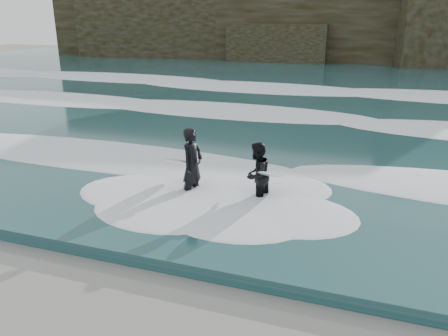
% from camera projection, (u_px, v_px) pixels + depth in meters
% --- Properties ---
extents(sea, '(90.00, 52.00, 0.30)m').
position_uv_depth(sea, '(348.00, 84.00, 31.15)').
color(sea, '#1E4749').
rests_on(sea, ground).
extents(headland, '(70.00, 9.00, 10.00)m').
position_uv_depth(headland, '(365.00, 13.00, 44.72)').
color(headland, black).
rests_on(headland, ground).
extents(foam_near, '(60.00, 3.20, 0.20)m').
position_uv_depth(foam_near, '(302.00, 168.00, 13.22)').
color(foam_near, white).
rests_on(foam_near, sea).
extents(foam_mid, '(60.00, 4.00, 0.24)m').
position_uv_depth(foam_mid, '(328.00, 119.00, 19.46)').
color(foam_mid, white).
rests_on(foam_mid, sea).
extents(foam_far, '(60.00, 4.80, 0.30)m').
position_uv_depth(foam_far, '(344.00, 88.00, 27.48)').
color(foam_far, white).
rests_on(foam_far, sea).
extents(surfer_left, '(1.05, 1.87, 2.01)m').
position_uv_depth(surfer_left, '(191.00, 165.00, 11.63)').
color(surfer_left, black).
rests_on(surfer_left, ground).
extents(surfer_right, '(1.16, 1.99, 1.75)m').
position_uv_depth(surfer_right, '(258.00, 175.00, 11.23)').
color(surfer_right, black).
rests_on(surfer_right, ground).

